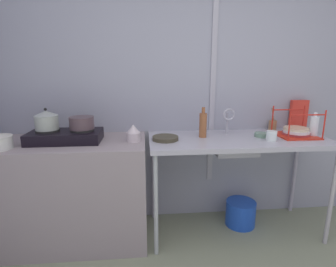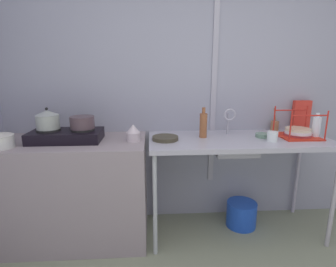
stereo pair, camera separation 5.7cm
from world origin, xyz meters
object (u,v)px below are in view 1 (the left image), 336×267
object	(u,v)px
bottle_by_rack	(314,126)
cereal_box	(298,115)
small_bowl_on_drainboard	(262,135)
stove	(66,136)
cup_by_rack	(272,136)
sink_basin	(234,145)
utensil_jar	(273,125)
bottle_by_sink	(203,125)
faucet	(228,117)
percolator	(133,133)
dish_rack	(296,132)
pot_on_right_burner	(82,123)
frying_pan	(165,138)
bucket_on_floor	(240,213)
pot_on_left_burner	(46,120)

from	to	relation	value
bottle_by_rack	cereal_box	size ratio (longest dim) A/B	0.75
small_bowl_on_drainboard	stove	bearing A→B (deg)	-179.49
cup_by_rack	sink_basin	bearing A→B (deg)	161.75
small_bowl_on_drainboard	utensil_jar	world-z (taller)	utensil_jar
stove	bottle_by_sink	bearing A→B (deg)	2.46
stove	small_bowl_on_drainboard	bearing A→B (deg)	0.51
cup_by_rack	faucet	bearing A→B (deg)	141.22
percolator	sink_basin	world-z (taller)	percolator
dish_rack	cereal_box	distance (m)	0.34
faucet	dish_rack	bearing A→B (deg)	-11.24
cereal_box	stove	bearing A→B (deg)	-173.51
stove	percolator	xyz separation A→B (m)	(0.56, -0.03, 0.02)
dish_rack	bottle_by_rack	size ratio (longest dim) A/B	1.49
sink_basin	cereal_box	size ratio (longest dim) A/B	1.23
pot_on_right_burner	frying_pan	xyz separation A→B (m)	(0.69, -0.02, -0.14)
frying_pan	utensil_jar	bearing A→B (deg)	14.76
cereal_box	bucket_on_floor	size ratio (longest dim) A/B	1.03
small_bowl_on_drainboard	dish_rack	bearing A→B (deg)	-0.97
sink_basin	faucet	xyz separation A→B (m)	(-0.01, 0.15, 0.23)
stove	cereal_box	bearing A→B (deg)	7.28
pot_on_right_burner	percolator	xyz separation A→B (m)	(0.42, -0.03, -0.09)
dish_rack	utensil_jar	world-z (taller)	dish_rack
frying_pan	bucket_on_floor	world-z (taller)	frying_pan
bottle_by_rack	cup_by_rack	bearing A→B (deg)	-167.91
small_bowl_on_drainboard	bottle_by_sink	bearing A→B (deg)	176.20
pot_on_right_burner	bottle_by_rack	distance (m)	2.03
pot_on_left_burner	percolator	size ratio (longest dim) A/B	1.33
dish_rack	utensil_jar	bearing A→B (deg)	109.99
percolator	bottle_by_rack	world-z (taller)	bottle_by_rack
stove	sink_basin	size ratio (longest dim) A/B	1.61
faucet	dish_rack	distance (m)	0.62
small_bowl_on_drainboard	utensil_jar	xyz separation A→B (m)	(0.22, 0.25, 0.03)
cup_by_rack	bottle_by_sink	distance (m)	0.59
pot_on_left_burner	utensil_jar	bearing A→B (deg)	7.38
cereal_box	bottle_by_rack	bearing A→B (deg)	-96.04
cereal_box	percolator	bearing A→B (deg)	-169.93
dish_rack	stove	bearing A→B (deg)	-179.72
frying_pan	bucket_on_floor	bearing A→B (deg)	7.05
utensil_jar	bottle_by_rack	bearing A→B (deg)	-50.88
faucet	cereal_box	distance (m)	0.78
pot_on_left_burner	bucket_on_floor	bearing A→B (deg)	2.40
dish_rack	bottle_by_sink	size ratio (longest dim) A/B	1.23
bottle_by_rack	utensil_jar	world-z (taller)	utensil_jar
percolator	dish_rack	world-z (taller)	dish_rack
dish_rack	bottle_by_rack	bearing A→B (deg)	-12.98
cereal_box	utensil_jar	distance (m)	0.28
dish_rack	bottle_by_sink	distance (m)	0.85
sink_basin	cup_by_rack	xyz separation A→B (m)	(0.29, -0.10, 0.11)
pot_on_right_burner	dish_rack	size ratio (longest dim) A/B	0.61
sink_basin	frying_pan	xyz separation A→B (m)	(-0.61, -0.00, 0.08)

